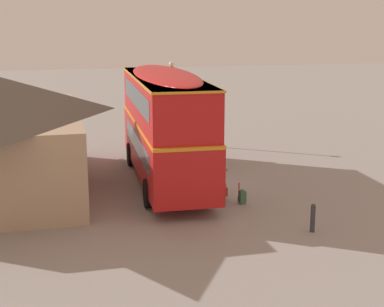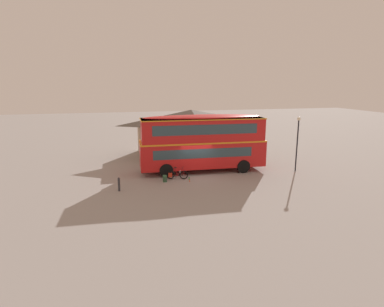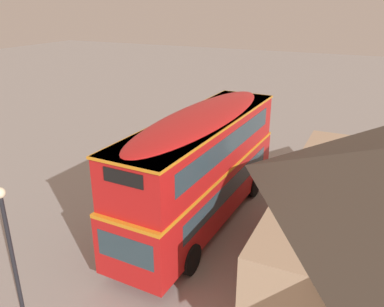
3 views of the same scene
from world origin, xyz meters
name	(u,v)px [view 3 (image 3 of 3)]	position (x,y,z in m)	size (l,w,h in m)	color
ground_plane	(182,205)	(0.00, 0.00, 0.00)	(120.00, 120.00, 0.00)	gray
double_decker_bus	(202,164)	(0.85, 1.34, 2.64)	(10.52, 2.96, 4.79)	black
touring_bicycle	(191,181)	(-1.77, -0.40, 0.37)	(1.68, 0.66, 0.98)	black
backpack_on_ground	(190,174)	(-2.75, -0.89, 0.28)	(0.28, 0.29, 0.55)	#386642
water_bottle_red_squeeze	(165,189)	(-0.92, -1.38, 0.12)	(0.07, 0.07, 0.26)	#D84C33
water_bottle_green_metal	(175,192)	(-0.83, -0.83, 0.11)	(0.07, 0.07, 0.24)	green
pub_building	(383,213)	(1.51, 8.03, 2.38)	(11.03, 6.68, 4.66)	tan
street_lamp	(11,249)	(8.52, -0.58, 2.85)	(0.28, 0.28, 4.60)	black
kerb_bollard	(196,146)	(-6.15, -2.17, 0.50)	(0.16, 0.16, 0.97)	#333338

